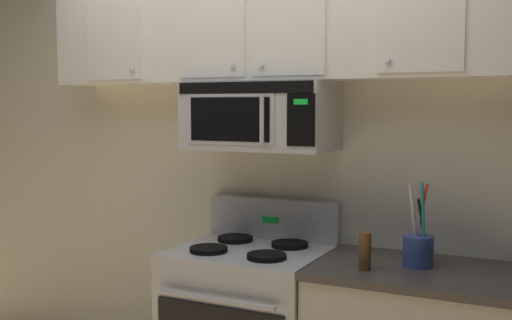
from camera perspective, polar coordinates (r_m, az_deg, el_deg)
The scene contains 6 objects.
back_wall at distance 3.43m, azimuth 2.22°, elevation 0.39°, with size 5.20×0.10×2.70m, color silver.
over_range_microwave at distance 3.20m, azimuth 0.40°, elevation 4.09°, with size 0.76×0.43×0.35m.
upper_cabinets at distance 3.25m, azimuth 0.65°, elevation 12.06°, with size 2.50×0.36×0.55m.
utensil_crock_blue at distance 2.92m, azimuth 14.72°, elevation -7.83°, with size 0.14×0.14×0.39m.
salt_shaker at distance 3.08m, azimuth 14.79°, elevation -7.75°, with size 0.04×0.04×0.11m.
pepper_mill at distance 2.81m, azimuth 10.02°, elevation -8.25°, with size 0.06×0.06×0.17m, color brown.
Camera 1 is at (1.39, -2.34, 1.62)m, focal length 43.39 mm.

